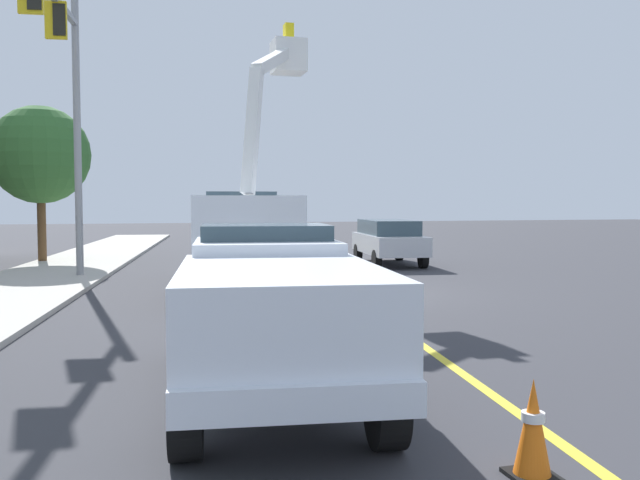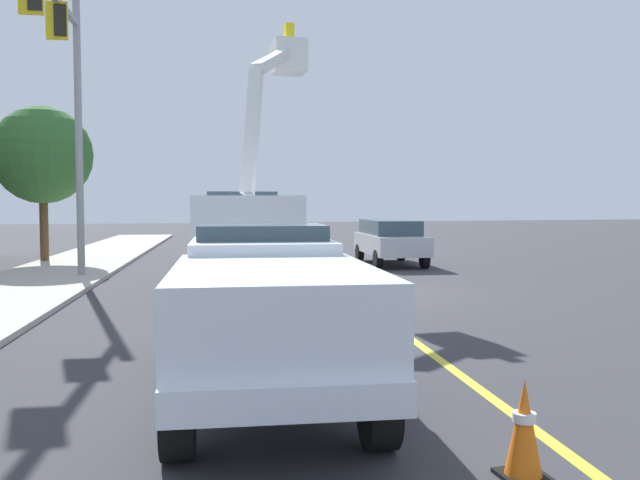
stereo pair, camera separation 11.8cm
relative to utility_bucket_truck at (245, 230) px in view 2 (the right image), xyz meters
The scene contains 10 objects.
ground 3.34m from the utility_bucket_truck, 121.18° to the right, with size 120.00×120.00×0.00m, color #38383D.
sidewalk_far_side 6.29m from the utility_bucket_truck, 94.74° to the left, with size 60.00×3.60×0.12m, color #B2ADA3.
lane_centre_stripe 3.33m from the utility_bucket_truck, 121.18° to the right, with size 50.00×0.16×0.01m, color yellow.
utility_bucket_truck is the anchor object (origin of this frame).
service_pickup_truck 10.29m from the utility_bucket_truck, behind, with size 5.81×2.74×2.06m.
passing_minivan 8.60m from the utility_bucket_truck, 48.09° to the right, with size 4.99×2.45×1.69m.
traffic_cone_leading 13.16m from the utility_bucket_truck, behind, with size 0.40×0.40×0.87m.
traffic_cone_mid_front 4.67m from the utility_bucket_truck, 27.51° to the right, with size 0.40×0.40×0.85m.
traffic_signal_mast 6.70m from the utility_bucket_truck, 66.37° to the left, with size 6.13×0.96×8.73m.
street_tree_right 11.63m from the utility_bucket_truck, 34.35° to the left, with size 3.73×3.73×6.04m.
Camera 2 is at (-16.55, 5.14, 2.38)m, focal length 37.37 mm.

